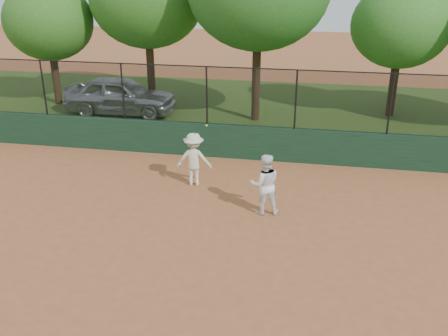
% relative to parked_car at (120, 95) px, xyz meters
% --- Properties ---
extents(ground, '(80.00, 80.00, 0.00)m').
position_rel_parked_car_xyz_m(ground, '(5.45, -10.46, -0.84)').
color(ground, '#AF6338').
rests_on(ground, ground).
extents(back_wall, '(26.00, 0.20, 1.20)m').
position_rel_parked_car_xyz_m(back_wall, '(5.45, -4.46, -0.24)').
color(back_wall, '#1A3B24').
rests_on(back_wall, ground).
extents(grass_strip, '(36.00, 12.00, 0.01)m').
position_rel_parked_car_xyz_m(grass_strip, '(5.45, 1.54, -0.83)').
color(grass_strip, '#2F4D18').
rests_on(grass_strip, ground).
extents(parked_car, '(4.95, 2.07, 1.67)m').
position_rel_parked_car_xyz_m(parked_car, '(0.00, 0.00, 0.00)').
color(parked_car, '#9DA2A6').
rests_on(parked_car, ground).
extents(player_second, '(0.97, 0.84, 1.71)m').
position_rel_parked_car_xyz_m(player_second, '(7.38, -8.36, 0.02)').
color(player_second, white).
rests_on(player_second, ground).
extents(player_main, '(1.12, 0.70, 2.08)m').
position_rel_parked_car_xyz_m(player_main, '(5.06, -6.90, -0.00)').
color(player_main, beige).
rests_on(player_main, ground).
extents(fence_assembly, '(26.00, 0.06, 2.00)m').
position_rel_parked_car_xyz_m(fence_assembly, '(5.42, -4.46, 1.40)').
color(fence_assembly, black).
rests_on(fence_assembly, back_wall).
extents(tree_0, '(4.10, 3.73, 5.63)m').
position_rel_parked_car_xyz_m(tree_0, '(-3.61, 1.04, 3.01)').
color(tree_0, '#462F19').
rests_on(tree_0, ground).
extents(tree_3, '(4.15, 3.77, 5.71)m').
position_rel_parked_car_xyz_m(tree_3, '(11.89, 1.88, 3.06)').
color(tree_3, '#3A2513').
rests_on(tree_3, ground).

